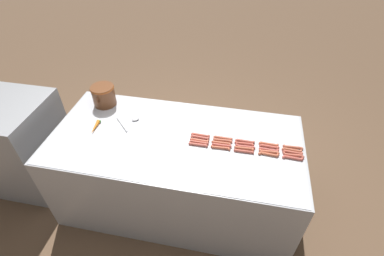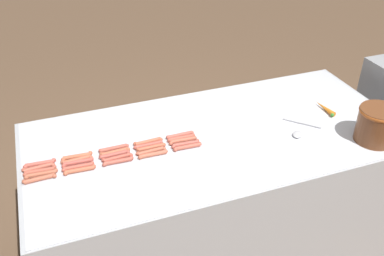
# 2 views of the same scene
# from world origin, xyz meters

# --- Properties ---
(ground_plane) EXTENTS (20.00, 20.00, 0.00)m
(ground_plane) POSITION_xyz_m (0.00, 0.00, 0.00)
(ground_plane) COLOR brown
(griddle_counter) EXTENTS (1.02, 2.13, 0.86)m
(griddle_counter) POSITION_xyz_m (0.00, 0.00, 0.43)
(griddle_counter) COLOR #ADAFB5
(griddle_counter) RESTS_ON ground_plane
(hot_dog_0) EXTENTS (0.03, 0.16, 0.02)m
(hot_dog_0) POSITION_xyz_m (-0.05, -0.95, 0.87)
(hot_dog_0) COLOR #BA5446
(hot_dog_0) RESTS_ON griddle_counter
(hot_dog_1) EXTENTS (0.03, 0.16, 0.02)m
(hot_dog_1) POSITION_xyz_m (-0.05, -0.77, 0.87)
(hot_dog_1) COLOR #BD5C3E
(hot_dog_1) RESTS_ON griddle_counter
(hot_dog_2) EXTENTS (0.02, 0.16, 0.02)m
(hot_dog_2) POSITION_xyz_m (-0.06, -0.57, 0.87)
(hot_dog_2) COLOR #B45142
(hot_dog_2) RESTS_ON griddle_counter
(hot_dog_3) EXTENTS (0.03, 0.16, 0.02)m
(hot_dog_3) POSITION_xyz_m (-0.05, -0.39, 0.87)
(hot_dog_3) COLOR #BD5B3F
(hot_dog_3) RESTS_ON griddle_counter
(hot_dog_4) EXTENTS (0.02, 0.16, 0.02)m
(hot_dog_4) POSITION_xyz_m (-0.05, -0.20, 0.87)
(hot_dog_4) COLOR #B45345
(hot_dog_4) RESTS_ON griddle_counter
(hot_dog_5) EXTENTS (0.03, 0.16, 0.02)m
(hot_dog_5) POSITION_xyz_m (-0.02, -0.96, 0.87)
(hot_dog_5) COLOR #B85945
(hot_dog_5) RESTS_ON griddle_counter
(hot_dog_6) EXTENTS (0.03, 0.16, 0.02)m
(hot_dog_6) POSITION_xyz_m (-0.02, -0.77, 0.87)
(hot_dog_6) COLOR #B85D43
(hot_dog_6) RESTS_ON griddle_counter
(hot_dog_7) EXTENTS (0.03, 0.16, 0.02)m
(hot_dog_7) POSITION_xyz_m (-0.02, -0.57, 0.87)
(hot_dog_7) COLOR #B05A3D
(hot_dog_7) RESTS_ON griddle_counter
(hot_dog_8) EXTENTS (0.02, 0.16, 0.02)m
(hot_dog_8) POSITION_xyz_m (-0.02, -0.39, 0.87)
(hot_dog_8) COLOR #B25043
(hot_dog_8) RESTS_ON griddle_counter
(hot_dog_9) EXTENTS (0.03, 0.16, 0.02)m
(hot_dog_9) POSITION_xyz_m (-0.02, -0.21, 0.87)
(hot_dog_9) COLOR #B15141
(hot_dog_9) RESTS_ON griddle_counter
(hot_dog_10) EXTENTS (0.03, 0.16, 0.02)m
(hot_dog_10) POSITION_xyz_m (0.01, -0.95, 0.87)
(hot_dog_10) COLOR #B05240
(hot_dog_10) RESTS_ON griddle_counter
(hot_dog_11) EXTENTS (0.03, 0.16, 0.02)m
(hot_dog_11) POSITION_xyz_m (0.00, -0.77, 0.87)
(hot_dog_11) COLOR #B74F44
(hot_dog_11) RESTS_ON griddle_counter
(hot_dog_12) EXTENTS (0.03, 0.16, 0.02)m
(hot_dog_12) POSITION_xyz_m (0.00, -0.58, 0.87)
(hot_dog_12) COLOR #B04F44
(hot_dog_12) RESTS_ON griddle_counter
(hot_dog_13) EXTENTS (0.02, 0.16, 0.02)m
(hot_dog_13) POSITION_xyz_m (0.01, -0.39, 0.87)
(hot_dog_13) COLOR #B85A3E
(hot_dog_13) RESTS_ON griddle_counter
(hot_dog_14) EXTENTS (0.03, 0.16, 0.02)m
(hot_dog_14) POSITION_xyz_m (0.00, -0.21, 0.87)
(hot_dog_14) COLOR #BD5B44
(hot_dog_14) RESTS_ON griddle_counter
(hot_dog_15) EXTENTS (0.03, 0.16, 0.02)m
(hot_dog_15) POSITION_xyz_m (0.03, -0.95, 0.87)
(hot_dog_15) COLOR #B05B41
(hot_dog_15) RESTS_ON griddle_counter
(hot_dog_16) EXTENTS (0.03, 0.16, 0.02)m
(hot_dog_16) POSITION_xyz_m (0.04, -0.77, 0.87)
(hot_dog_16) COLOR #B95242
(hot_dog_16) RESTS_ON griddle_counter
(hot_dog_17) EXTENTS (0.03, 0.16, 0.02)m
(hot_dog_17) POSITION_xyz_m (0.03, -0.57, 0.87)
(hot_dog_17) COLOR #B84F3F
(hot_dog_17) RESTS_ON griddle_counter
(hot_dog_18) EXTENTS (0.03, 0.16, 0.02)m
(hot_dog_18) POSITION_xyz_m (0.04, -0.40, 0.87)
(hot_dog_18) COLOR #B55B43
(hot_dog_18) RESTS_ON griddle_counter
(hot_dog_19) EXTENTS (0.03, 0.16, 0.02)m
(hot_dog_19) POSITION_xyz_m (0.04, -0.20, 0.87)
(hot_dog_19) COLOR #B25346
(hot_dog_19) RESTS_ON griddle_counter
(hot_dog_20) EXTENTS (0.03, 0.16, 0.02)m
(hot_dog_20) POSITION_xyz_m (0.07, -0.96, 0.87)
(hot_dog_20) COLOR #B25A41
(hot_dog_20) RESTS_ON griddle_counter
(hot_dog_21) EXTENTS (0.03, 0.16, 0.02)m
(hot_dog_21) POSITION_xyz_m (0.07, -0.77, 0.87)
(hot_dog_21) COLOR #BB5C40
(hot_dog_21) RESTS_ON griddle_counter
(hot_dog_22) EXTENTS (0.03, 0.16, 0.02)m
(hot_dog_22) POSITION_xyz_m (0.06, -0.58, 0.87)
(hot_dog_22) COLOR #B05242
(hot_dog_22) RESTS_ON griddle_counter
(hot_dog_23) EXTENTS (0.03, 0.16, 0.02)m
(hot_dog_23) POSITION_xyz_m (0.07, -0.39, 0.87)
(hot_dog_23) COLOR #B75D44
(hot_dog_23) RESTS_ON griddle_counter
(hot_dog_24) EXTENTS (0.03, 0.16, 0.02)m
(hot_dog_24) POSITION_xyz_m (0.07, -0.20, 0.87)
(hot_dog_24) COLOR #B65543
(hot_dog_24) RESTS_ON griddle_counter
(bean_pot) EXTENTS (0.27, 0.22, 0.19)m
(bean_pot) POSITION_xyz_m (0.34, 0.78, 0.96)
(bean_pot) COLOR brown
(bean_pot) RESTS_ON griddle_counter
(serving_spoon) EXTENTS (0.22, 0.22, 0.02)m
(serving_spoon) POSITION_xyz_m (0.13, 0.44, 0.86)
(serving_spoon) COLOR #B7B7BC
(serving_spoon) RESTS_ON griddle_counter
(carrot) EXTENTS (0.18, 0.04, 0.03)m
(carrot) POSITION_xyz_m (-0.01, 0.71, 0.87)
(carrot) COLOR orange
(carrot) RESTS_ON griddle_counter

